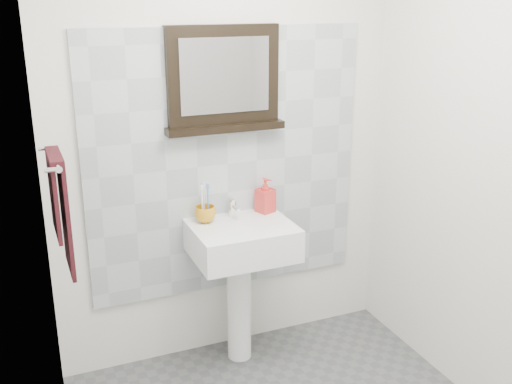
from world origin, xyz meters
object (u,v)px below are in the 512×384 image
hand_towel (60,204)px  framed_mirror (224,81)px  toothbrush_cup (205,214)px  soap_dispenser (265,195)px  pedestal_sink (242,255)px

hand_towel → framed_mirror: bearing=23.6°
toothbrush_cup → soap_dispenser: soap_dispenser is taller
framed_mirror → hand_towel: bearing=-156.4°
framed_mirror → toothbrush_cup: bearing=-152.1°
pedestal_sink → hand_towel: bearing=-167.1°
soap_dispenser → toothbrush_cup: bearing=164.0°
soap_dispenser → framed_mirror: size_ratio=0.30×
soap_dispenser → pedestal_sink: bearing=-166.4°
toothbrush_cup → soap_dispenser: bearing=3.9°
pedestal_sink → hand_towel: 1.09m
toothbrush_cup → soap_dispenser: 0.38m
pedestal_sink → framed_mirror: framed_mirror is taller
pedestal_sink → framed_mirror: bearing=96.8°
soap_dispenser → hand_towel: (-1.14, -0.35, 0.21)m
framed_mirror → soap_dispenser: bearing=-13.4°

